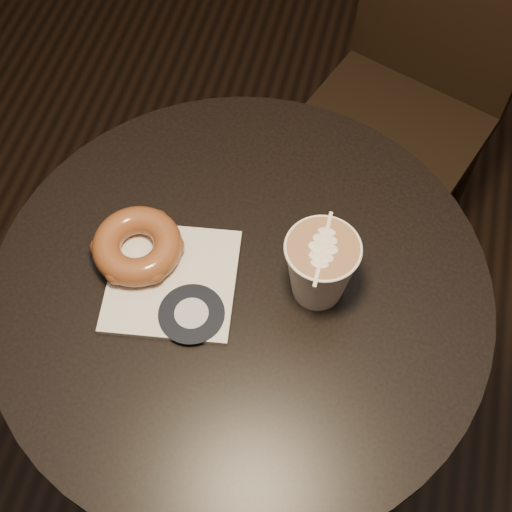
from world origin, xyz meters
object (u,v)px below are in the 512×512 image
(chair, at_px, (417,73))
(doughnut, at_px, (137,246))
(pastry_bag, at_px, (172,281))
(latte_cup, at_px, (320,269))
(cafe_table, at_px, (243,343))

(chair, distance_m, doughnut, 0.81)
(chair, xyz_separation_m, pastry_bag, (-0.30, -0.71, 0.23))
(chair, relative_size, doughnut, 7.51)
(doughnut, height_order, latte_cup, latte_cup)
(cafe_table, height_order, latte_cup, latte_cup)
(cafe_table, bearing_deg, pastry_bag, -169.15)
(cafe_table, bearing_deg, doughnut, 175.69)
(doughnut, bearing_deg, pastry_bag, -27.20)
(cafe_table, xyz_separation_m, pastry_bag, (-0.09, -0.02, 0.20))
(chair, bearing_deg, latte_cup, -77.52)
(cafe_table, relative_size, doughnut, 5.96)
(pastry_bag, xyz_separation_m, latte_cup, (0.20, 0.04, 0.05))
(doughnut, distance_m, latte_cup, 0.26)
(chair, xyz_separation_m, latte_cup, (-0.10, -0.67, 0.28))
(pastry_bag, bearing_deg, cafe_table, 3.06)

